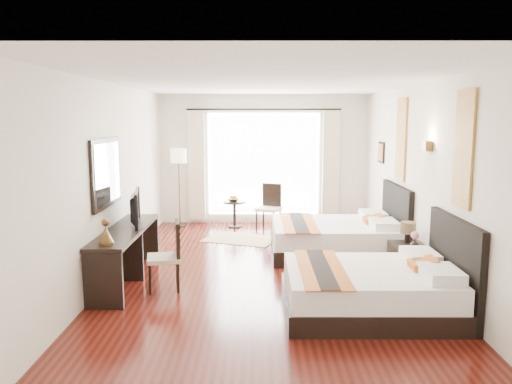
{
  "coord_description": "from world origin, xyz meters",
  "views": [
    {
      "loc": [
        -0.13,
        -7.11,
        2.3
      ],
      "look_at": [
        -0.15,
        0.49,
        1.17
      ],
      "focal_mm": 35.0,
      "sensor_mm": 36.0,
      "label": 1
    }
  ],
  "objects_px": {
    "floor_lamp": "(179,161)",
    "side_table": "(235,214)",
    "console_desk": "(126,255)",
    "nightstand": "(408,263)",
    "fruit_bowl": "(233,200)",
    "window_chair": "(269,216)",
    "bed_near": "(376,288)",
    "desk_chair": "(166,269)",
    "table_lamp": "(408,229)",
    "vase": "(414,247)",
    "television": "(131,208)",
    "bed_far": "(339,237)"
  },
  "relations": [
    {
      "from": "floor_lamp",
      "to": "side_table",
      "type": "relative_size",
      "value": 2.99
    },
    {
      "from": "floor_lamp",
      "to": "console_desk",
      "type": "bearing_deg",
      "value": -93.34
    },
    {
      "from": "nightstand",
      "to": "side_table",
      "type": "relative_size",
      "value": 1.01
    },
    {
      "from": "fruit_bowl",
      "to": "window_chair",
      "type": "relative_size",
      "value": 0.25
    },
    {
      "from": "bed_near",
      "to": "desk_chair",
      "type": "relative_size",
      "value": 2.19
    },
    {
      "from": "table_lamp",
      "to": "side_table",
      "type": "bearing_deg",
      "value": 127.36
    },
    {
      "from": "side_table",
      "to": "console_desk",
      "type": "bearing_deg",
      "value": -111.17
    },
    {
      "from": "nightstand",
      "to": "side_table",
      "type": "height_order",
      "value": "side_table"
    },
    {
      "from": "nightstand",
      "to": "window_chair",
      "type": "distance_m",
      "value": 3.81
    },
    {
      "from": "table_lamp",
      "to": "vase",
      "type": "height_order",
      "value": "table_lamp"
    },
    {
      "from": "bed_near",
      "to": "television",
      "type": "relative_size",
      "value": 2.32
    },
    {
      "from": "nightstand",
      "to": "television",
      "type": "relative_size",
      "value": 0.64
    },
    {
      "from": "bed_near",
      "to": "nightstand",
      "type": "relative_size",
      "value": 3.63
    },
    {
      "from": "console_desk",
      "to": "fruit_bowl",
      "type": "relative_size",
      "value": 9.37
    },
    {
      "from": "fruit_bowl",
      "to": "television",
      "type": "bearing_deg",
      "value": -112.21
    },
    {
      "from": "bed_near",
      "to": "vase",
      "type": "bearing_deg",
      "value": 51.53
    },
    {
      "from": "console_desk",
      "to": "side_table",
      "type": "xyz_separation_m",
      "value": [
        1.37,
        3.54,
        -0.1
      ]
    },
    {
      "from": "nightstand",
      "to": "desk_chair",
      "type": "bearing_deg",
      "value": -174.49
    },
    {
      "from": "vase",
      "to": "window_chair",
      "type": "xyz_separation_m",
      "value": [
        -1.92,
        3.49,
        -0.27
      ]
    },
    {
      "from": "bed_far",
      "to": "desk_chair",
      "type": "distance_m",
      "value": 3.14
    },
    {
      "from": "vase",
      "to": "window_chair",
      "type": "bearing_deg",
      "value": 118.75
    },
    {
      "from": "bed_near",
      "to": "console_desk",
      "type": "distance_m",
      "value": 3.47
    },
    {
      "from": "bed_near",
      "to": "window_chair",
      "type": "height_order",
      "value": "bed_near"
    },
    {
      "from": "nightstand",
      "to": "vase",
      "type": "height_order",
      "value": "vase"
    },
    {
      "from": "vase",
      "to": "desk_chair",
      "type": "xyz_separation_m",
      "value": [
        -3.39,
        -0.14,
        -0.28
      ]
    },
    {
      "from": "desk_chair",
      "to": "window_chair",
      "type": "height_order",
      "value": "window_chair"
    },
    {
      "from": "bed_near",
      "to": "bed_far",
      "type": "bearing_deg",
      "value": 90.92
    },
    {
      "from": "nightstand",
      "to": "desk_chair",
      "type": "relative_size",
      "value": 0.6
    },
    {
      "from": "desk_chair",
      "to": "floor_lamp",
      "type": "relative_size",
      "value": 0.56
    },
    {
      "from": "fruit_bowl",
      "to": "console_desk",
      "type": "bearing_deg",
      "value": -110.9
    },
    {
      "from": "console_desk",
      "to": "window_chair",
      "type": "distance_m",
      "value": 3.9
    },
    {
      "from": "television",
      "to": "side_table",
      "type": "relative_size",
      "value": 1.58
    },
    {
      "from": "vase",
      "to": "television",
      "type": "xyz_separation_m",
      "value": [
        -3.99,
        0.49,
        0.45
      ]
    },
    {
      "from": "table_lamp",
      "to": "television",
      "type": "distance_m",
      "value": 4.0
    },
    {
      "from": "floor_lamp",
      "to": "desk_chair",
      "type": "bearing_deg",
      "value": -84.0
    },
    {
      "from": "bed_near",
      "to": "table_lamp",
      "type": "height_order",
      "value": "bed_near"
    },
    {
      "from": "fruit_bowl",
      "to": "window_chair",
      "type": "xyz_separation_m",
      "value": [
        0.75,
        -0.25,
        -0.3
      ]
    },
    {
      "from": "nightstand",
      "to": "fruit_bowl",
      "type": "xyz_separation_m",
      "value": [
        -2.63,
        3.56,
        0.31
      ]
    },
    {
      "from": "bed_far",
      "to": "floor_lamp",
      "type": "relative_size",
      "value": 1.28
    },
    {
      "from": "bed_far",
      "to": "television",
      "type": "distance_m",
      "value": 3.47
    },
    {
      "from": "bed_far",
      "to": "television",
      "type": "xyz_separation_m",
      "value": [
        -3.21,
        -1.1,
        0.7
      ]
    },
    {
      "from": "floor_lamp",
      "to": "table_lamp",
      "type": "bearing_deg",
      "value": -42.41
    },
    {
      "from": "floor_lamp",
      "to": "fruit_bowl",
      "type": "xyz_separation_m",
      "value": [
        1.14,
        -0.03,
        -0.82
      ]
    },
    {
      "from": "television",
      "to": "floor_lamp",
      "type": "relative_size",
      "value": 0.53
    },
    {
      "from": "bed_near",
      "to": "bed_far",
      "type": "relative_size",
      "value": 0.96
    },
    {
      "from": "television",
      "to": "side_table",
      "type": "xyz_separation_m",
      "value": [
        1.35,
        3.26,
        -0.73
      ]
    },
    {
      "from": "bed_near",
      "to": "fruit_bowl",
      "type": "xyz_separation_m",
      "value": [
        -1.93,
        4.66,
        0.29
      ]
    },
    {
      "from": "vase",
      "to": "television",
      "type": "height_order",
      "value": "television"
    },
    {
      "from": "floor_lamp",
      "to": "nightstand",
      "type": "bearing_deg",
      "value": -43.57
    },
    {
      "from": "desk_chair",
      "to": "television",
      "type": "bearing_deg",
      "value": -57.6
    }
  ]
}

